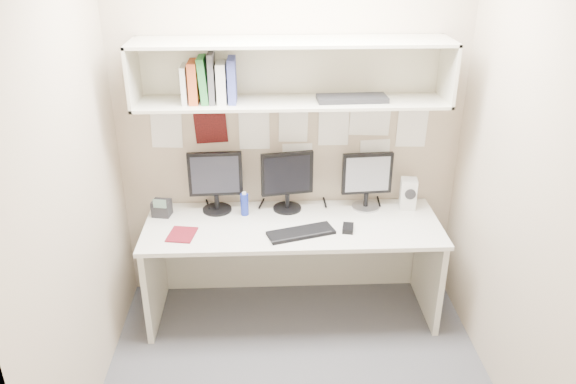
{
  "coord_description": "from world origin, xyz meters",
  "views": [
    {
      "loc": [
        -0.17,
        -2.69,
        2.55
      ],
      "look_at": [
        -0.04,
        0.35,
        1.11
      ],
      "focal_mm": 35.0,
      "sensor_mm": 36.0,
      "label": 1
    }
  ],
  "objects_px": {
    "monitor_left": "(216,179)",
    "speaker": "(408,194)",
    "monitor_right": "(367,178)",
    "maroon_notebook": "(182,235)",
    "keyboard": "(301,233)",
    "monitor_center": "(287,178)",
    "desk": "(292,268)",
    "desk_phone": "(162,208)"
  },
  "relations": [
    {
      "from": "keyboard",
      "to": "speaker",
      "type": "bearing_deg",
      "value": 6.97
    },
    {
      "from": "maroon_notebook",
      "to": "desk_phone",
      "type": "bearing_deg",
      "value": 130.25
    },
    {
      "from": "monitor_center",
      "to": "speaker",
      "type": "distance_m",
      "value": 0.87
    },
    {
      "from": "desk",
      "to": "monitor_center",
      "type": "relative_size",
      "value": 4.7
    },
    {
      "from": "maroon_notebook",
      "to": "desk_phone",
      "type": "height_order",
      "value": "desk_phone"
    },
    {
      "from": "keyboard",
      "to": "monitor_center",
      "type": "bearing_deg",
      "value": 84.01
    },
    {
      "from": "monitor_left",
      "to": "maroon_notebook",
      "type": "bearing_deg",
      "value": -122.53
    },
    {
      "from": "monitor_right",
      "to": "maroon_notebook",
      "type": "relative_size",
      "value": 2.03
    },
    {
      "from": "monitor_left",
      "to": "keyboard",
      "type": "relative_size",
      "value": 1.0
    },
    {
      "from": "monitor_center",
      "to": "maroon_notebook",
      "type": "xyz_separation_m",
      "value": [
        -0.7,
        -0.36,
        -0.23
      ]
    },
    {
      "from": "monitor_right",
      "to": "desk_phone",
      "type": "distance_m",
      "value": 1.44
    },
    {
      "from": "desk",
      "to": "maroon_notebook",
      "type": "height_order",
      "value": "maroon_notebook"
    },
    {
      "from": "monitor_right",
      "to": "maroon_notebook",
      "type": "distance_m",
      "value": 1.33
    },
    {
      "from": "monitor_center",
      "to": "monitor_right",
      "type": "bearing_deg",
      "value": -9.89
    },
    {
      "from": "desk_phone",
      "to": "monitor_center",
      "type": "bearing_deg",
      "value": 15.29
    },
    {
      "from": "maroon_notebook",
      "to": "monitor_right",
      "type": "bearing_deg",
      "value": 25.23
    },
    {
      "from": "monitor_left",
      "to": "speaker",
      "type": "bearing_deg",
      "value": -3.55
    },
    {
      "from": "monitor_right",
      "to": "speaker",
      "type": "distance_m",
      "value": 0.32
    },
    {
      "from": "maroon_notebook",
      "to": "desk_phone",
      "type": "relative_size",
      "value": 1.38
    },
    {
      "from": "monitor_left",
      "to": "maroon_notebook",
      "type": "xyz_separation_m",
      "value": [
        -0.21,
        -0.36,
        -0.23
      ]
    },
    {
      "from": "monitor_left",
      "to": "monitor_center",
      "type": "xyz_separation_m",
      "value": [
        0.5,
        0.0,
        -0.0
      ]
    },
    {
      "from": "monitor_center",
      "to": "desk",
      "type": "bearing_deg",
      "value": -92.66
    },
    {
      "from": "desk",
      "to": "desk_phone",
      "type": "distance_m",
      "value": 1.01
    },
    {
      "from": "desk",
      "to": "maroon_notebook",
      "type": "bearing_deg",
      "value": -169.36
    },
    {
      "from": "speaker",
      "to": "maroon_notebook",
      "type": "distance_m",
      "value": 1.6
    },
    {
      "from": "desk",
      "to": "desk_phone",
      "type": "height_order",
      "value": "desk_phone"
    },
    {
      "from": "monitor_right",
      "to": "desk",
      "type": "bearing_deg",
      "value": -161.86
    },
    {
      "from": "monitor_right",
      "to": "keyboard",
      "type": "bearing_deg",
      "value": -146.59
    },
    {
      "from": "monitor_left",
      "to": "desk",
      "type": "bearing_deg",
      "value": -25.31
    },
    {
      "from": "monitor_left",
      "to": "monitor_right",
      "type": "distance_m",
      "value": 1.06
    },
    {
      "from": "desk_phone",
      "to": "monitor_right",
      "type": "bearing_deg",
      "value": 13.53
    },
    {
      "from": "keyboard",
      "to": "desk_phone",
      "type": "xyz_separation_m",
      "value": [
        -0.95,
        0.31,
        0.05
      ]
    },
    {
      "from": "keyboard",
      "to": "maroon_notebook",
      "type": "bearing_deg",
      "value": 161.37
    },
    {
      "from": "monitor_center",
      "to": "monitor_right",
      "type": "relative_size",
      "value": 1.03
    },
    {
      "from": "desk",
      "to": "speaker",
      "type": "relative_size",
      "value": 9.07
    },
    {
      "from": "speaker",
      "to": "monitor_left",
      "type": "bearing_deg",
      "value": -172.98
    },
    {
      "from": "speaker",
      "to": "desk_phone",
      "type": "height_order",
      "value": "speaker"
    },
    {
      "from": "monitor_right",
      "to": "maroon_notebook",
      "type": "height_order",
      "value": "monitor_right"
    },
    {
      "from": "monitor_center",
      "to": "desk_phone",
      "type": "relative_size",
      "value": 2.89
    },
    {
      "from": "speaker",
      "to": "monitor_center",
      "type": "bearing_deg",
      "value": -173.53
    },
    {
      "from": "monitor_center",
      "to": "keyboard",
      "type": "xyz_separation_m",
      "value": [
        0.07,
        -0.37,
        -0.22
      ]
    },
    {
      "from": "desk",
      "to": "monitor_right",
      "type": "distance_m",
      "value": 0.83
    }
  ]
}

